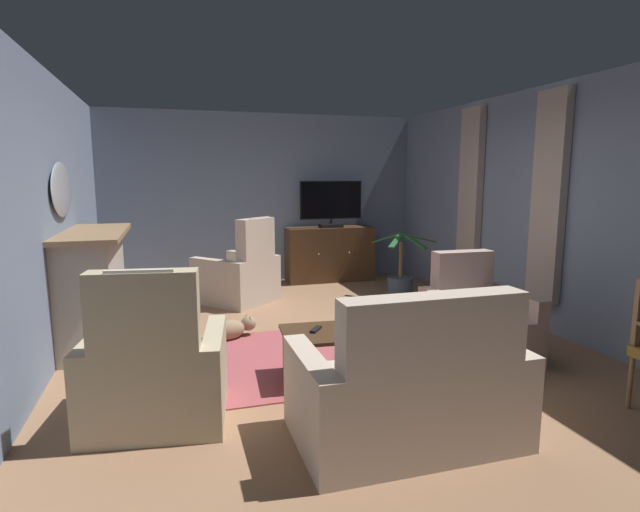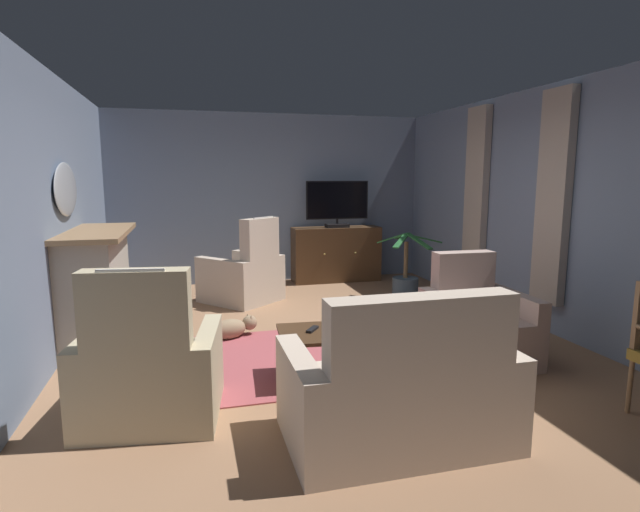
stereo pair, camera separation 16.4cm
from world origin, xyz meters
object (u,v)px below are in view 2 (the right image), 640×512
Objects in this scene: tv_cabinet at (336,255)px; armchair_near_window at (476,326)px; television at (337,203)px; tv_remote at (312,329)px; cat at (233,328)px; armchair_angled_to_table at (150,372)px; fireplace at (100,288)px; sofa_floral at (399,394)px; wall_mirror_oval at (66,189)px; coffee_table at (340,335)px; armchair_by_fireplace at (244,276)px; potted_plant_on_hearth_side at (405,283)px.

armchair_near_window reaches higher than tv_cabinet.
television reaches higher than armchair_near_window.
tv_remote is (-1.36, -3.82, -0.86)m from television.
cat is (-1.94, -2.60, -0.31)m from tv_cabinet.
television is at bearing 57.85° from armchair_angled_to_table.
fireplace is 1.18× the size of sofa_floral.
television is 5.10m from armchair_angled_to_table.
fireplace is 1.07m from wall_mirror_oval.
coffee_table is (-1.13, -3.93, -0.05)m from tv_cabinet.
television reaches higher than armchair_by_fireplace.
fireplace is 3.56m from sofa_floral.
fireplace is 2.38× the size of cat.
wall_mirror_oval reaches higher than tv_remote.
armchair_near_window is at bearing -98.62° from potted_plant_on_hearth_side.
wall_mirror_oval is 1.00× the size of potted_plant_on_hearth_side.
sofa_floral is (0.06, -1.13, -0.04)m from coffee_table.
armchair_near_window is at bearing -56.18° from armchair_by_fireplace.
armchair_near_window is (1.62, 0.05, -0.11)m from tv_remote.
wall_mirror_oval reaches higher than sofa_floral.
coffee_table is at bearing -106.33° from television.
armchair_angled_to_table is at bearing -122.15° from television.
television is 6.08× the size of tv_remote.
armchair_near_window reaches higher than potted_plant_on_hearth_side.
armchair_by_fireplace is (-1.89, 2.82, 0.03)m from armchair_near_window.
potted_plant_on_hearth_side is at bearing 177.51° from tv_remote.
coffee_table is at bearing -80.31° from armchair_by_fireplace.
tv_cabinet is 1.45× the size of armchair_near_window.
fireplace is 1.18× the size of tv_cabinet.
sofa_floral is 1.16× the size of armchair_by_fireplace.
tv_cabinet is at bearing 77.97° from sofa_floral.
wall_mirror_oval reaches higher than fireplace.
wall_mirror_oval is 0.90× the size of coffee_table.
coffee_table is at bearing -106.12° from tv_cabinet.
tv_remote is (-0.23, 0.06, 0.06)m from coffee_table.
armchair_angled_to_table is 1.63× the size of cat.
armchair_near_window is at bearing -22.11° from wall_mirror_oval.
tv_cabinet is 1.34× the size of coffee_table.
wall_mirror_oval reaches higher than television.
armchair_near_window reaches higher than coffee_table.
fireplace is 1.57× the size of coffee_table.
tv_remote is at bearing -65.61° from cat.
tv_cabinet is at bearing 31.60° from armchair_by_fireplace.
sofa_floral is 4.03m from potted_plant_on_hearth_side.
potted_plant_on_hearth_side reaches higher than tv_remote.
wall_mirror_oval is 0.67× the size of tv_cabinet.
television reaches higher than coffee_table.
armchair_near_window is at bearing -86.19° from tv_cabinet.
television is 0.83× the size of armchair_by_fireplace.
fireplace is 4.04m from television.
wall_mirror_oval is 4.47m from potted_plant_on_hearth_side.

